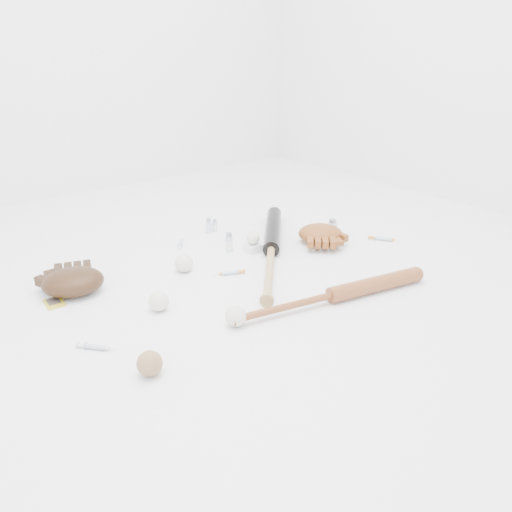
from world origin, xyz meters
TOP-DOWN VIEW (x-y plane):
  - bat_dark at (0.16, 0.04)m, footprint 0.72×0.77m
  - bat_wood at (0.06, -0.40)m, footprint 0.80×0.24m
  - glove_dark at (-0.61, 0.24)m, footprint 0.33×0.33m
  - glove_tan at (0.44, 0.02)m, footprint 0.34×0.34m
  - trading_card at (-0.70, 0.21)m, footprint 0.07×0.09m
  - pedestal at (0.14, 0.13)m, footprint 0.07×0.07m
  - baseball_on_pedestal at (0.14, 0.13)m, footprint 0.06×0.06m
  - baseball_left at (-0.44, -0.06)m, footprint 0.07×0.07m
  - baseball_upper at (-0.20, 0.15)m, footprint 0.07×0.07m
  - baseball_mid at (-0.29, -0.31)m, footprint 0.07×0.07m
  - baseball_aged at (-0.63, -0.37)m, footprint 0.07×0.07m
  - syringe_0 at (-0.70, -0.15)m, footprint 0.11×0.12m
  - syringe_1 at (-0.08, 0.01)m, footprint 0.14×0.09m
  - syringe_2 at (-0.07, 0.40)m, footprint 0.11×0.13m
  - syringe_3 at (0.68, -0.15)m, footprint 0.11×0.15m
  - vial_0 at (0.15, 0.45)m, footprint 0.02×0.02m
  - vial_1 at (0.12, 0.45)m, footprint 0.03×0.03m
  - vial_2 at (0.06, 0.20)m, footprint 0.03×0.03m
  - vial_3 at (0.51, 0.01)m, footprint 0.04×0.04m

SIDE VIEW (x-z plane):
  - trading_card at x=-0.70m, z-range 0.00..0.00m
  - syringe_1 at x=-0.08m, z-range 0.00..0.02m
  - syringe_0 at x=-0.70m, z-range 0.00..0.02m
  - syringe_2 at x=-0.07m, z-range 0.00..0.02m
  - syringe_3 at x=0.68m, z-range 0.00..0.02m
  - pedestal at x=0.14m, z-range 0.00..0.03m
  - vial_0 at x=0.15m, z-range 0.00..0.06m
  - bat_wood at x=0.06m, z-range 0.00..0.06m
  - baseball_left at x=-0.44m, z-range 0.00..0.07m
  - baseball_mid at x=-0.29m, z-range 0.00..0.07m
  - vial_1 at x=0.12m, z-range 0.00..0.07m
  - bat_dark at x=0.16m, z-range 0.00..0.07m
  - baseball_aged at x=-0.63m, z-range 0.00..0.07m
  - baseball_upper at x=-0.20m, z-range 0.00..0.07m
  - vial_2 at x=0.06m, z-range 0.00..0.08m
  - glove_tan at x=0.44m, z-range 0.00..0.09m
  - glove_dark at x=-0.61m, z-range 0.00..0.09m
  - vial_3 at x=0.51m, z-range 0.00..0.10m
  - baseball_on_pedestal at x=0.14m, z-range 0.03..0.09m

